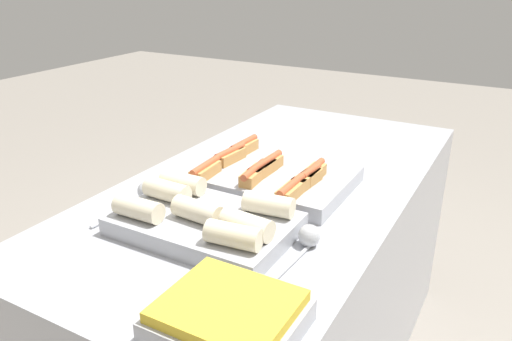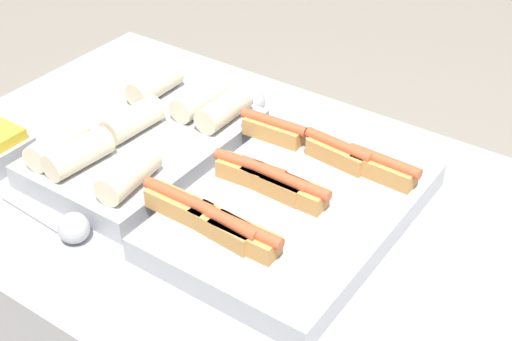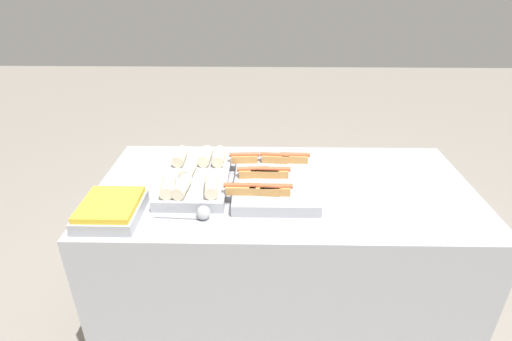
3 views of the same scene
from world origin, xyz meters
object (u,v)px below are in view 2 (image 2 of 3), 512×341
tray_hotdogs (291,204)px  serving_spoon_far (249,102)px  serving_spoon_near (70,227)px  tray_wraps (145,140)px

tray_hotdogs → serving_spoon_far: (-0.29, 0.27, -0.01)m
tray_hotdogs → serving_spoon_near: tray_hotdogs is taller
tray_hotdogs → serving_spoon_near: 0.40m
tray_hotdogs → serving_spoon_far: 0.40m
tray_wraps → serving_spoon_far: size_ratio=1.87×
tray_wraps → serving_spoon_near: bearing=-76.4°
tray_hotdogs → serving_spoon_near: bearing=-137.3°
tray_wraps → serving_spoon_far: tray_wraps is taller
serving_spoon_near → tray_wraps: bearing=103.6°
tray_wraps → serving_spoon_near: (0.07, -0.27, -0.01)m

